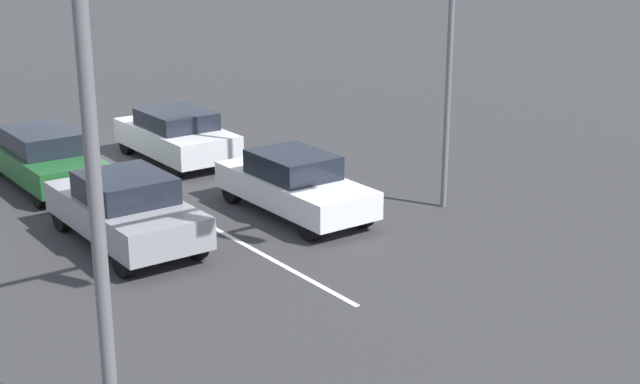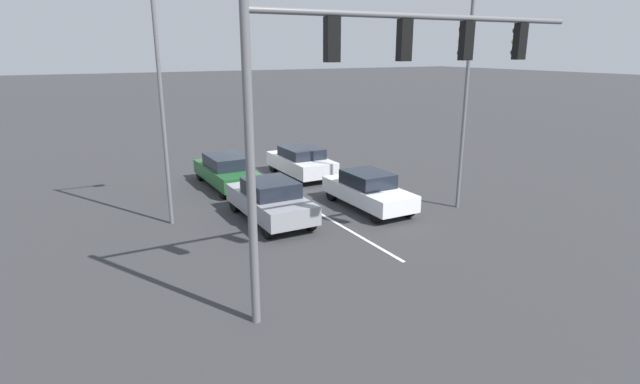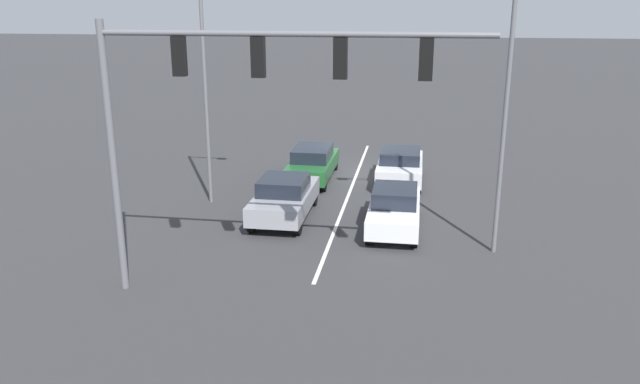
# 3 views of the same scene
# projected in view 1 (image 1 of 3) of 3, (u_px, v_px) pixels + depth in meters

# --- Properties ---
(ground_plane) EXTENTS (240.00, 240.00, 0.00)m
(ground_plane) POSITION_uv_depth(u_px,v_px,m) (97.00, 164.00, 24.89)
(ground_plane) COLOR #333335
(lane_stripe_left_divider) EXTENTS (0.12, 17.72, 0.01)m
(lane_stripe_left_divider) POSITION_uv_depth(u_px,v_px,m) (141.00, 188.00, 22.68)
(lane_stripe_left_divider) COLOR silver
(lane_stripe_left_divider) RESTS_ON ground_plane
(car_white_leftlane_front) EXTENTS (1.70, 4.36, 1.46)m
(car_white_leftlane_front) POSITION_uv_depth(u_px,v_px,m) (294.00, 184.00, 20.54)
(car_white_leftlane_front) COLOR silver
(car_white_leftlane_front) RESTS_ON ground_plane
(car_gray_midlane_front) EXTENTS (1.85, 4.42, 1.55)m
(car_gray_midlane_front) POSITION_uv_depth(u_px,v_px,m) (125.00, 209.00, 18.63)
(car_gray_midlane_front) COLOR gray
(car_gray_midlane_front) RESTS_ON ground_plane
(car_silver_leftlane_second) EXTENTS (1.89, 4.19, 1.47)m
(car_silver_leftlane_second) POSITION_uv_depth(u_px,v_px,m) (176.00, 135.00, 25.00)
(car_silver_leftlane_second) COLOR silver
(car_silver_leftlane_second) RESTS_ON ground_plane
(car_darkgreen_midlane_second) EXTENTS (1.77, 4.64, 1.46)m
(car_darkgreen_midlane_second) POSITION_uv_depth(u_px,v_px,m) (43.00, 156.00, 22.80)
(car_darkgreen_midlane_second) COLOR #1E5928
(car_darkgreen_midlane_second) RESTS_ON ground_plane
(traffic_signal_gantry) EXTENTS (9.56, 0.37, 7.15)m
(traffic_signal_gantry) POSITION_uv_depth(u_px,v_px,m) (300.00, 5.00, 12.40)
(traffic_signal_gantry) COLOR slate
(traffic_signal_gantry) RESTS_ON ground_plane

